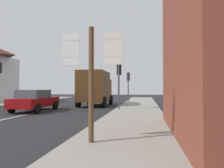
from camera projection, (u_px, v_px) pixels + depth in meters
ground_plane at (48, 110)px, 15.34m from camera, size 80.00×80.00×0.00m
sidewalk_right at (136, 114)px, 12.35m from camera, size 3.16×44.00×0.14m
lane_centre_stripe at (14, 117)px, 11.39m from camera, size 0.16×12.00×0.01m
sedan_far at (35, 100)px, 14.52m from camera, size 1.99×4.21×1.47m
delivery_truck at (95, 88)px, 18.87m from camera, size 2.49×5.01×3.05m
route_sign_post at (91, 75)px, 5.63m from camera, size 1.66×0.14×3.20m
traffic_light_near_right at (119, 75)px, 14.81m from camera, size 0.30×0.49×3.43m
traffic_light_far_right at (128, 80)px, 22.92m from camera, size 0.30×0.49×3.30m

